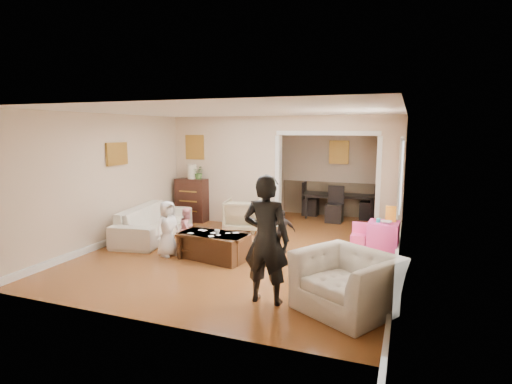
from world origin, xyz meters
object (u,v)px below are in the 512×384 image
at_px(child_kneel_b, 188,229).
at_px(coffee_table, 214,246).
at_px(child_toddler, 282,232).
at_px(play_table, 383,236).
at_px(sofa, 154,222).
at_px(dresser, 193,200).
at_px(child_kneel_a, 168,229).
at_px(table_lamp, 192,172).
at_px(armchair_back, 243,215).
at_px(coffee_cup, 217,232).
at_px(armchair_front, 347,282).
at_px(cyan_cup, 378,220).
at_px(adult_person, 266,239).
at_px(dining_table, 339,205).

bearing_deg(child_kneel_b, coffee_table, -121.73).
bearing_deg(child_toddler, play_table, 178.49).
distance_m(sofa, dresser, 1.74).
xyz_separation_m(play_table, child_kneel_a, (-3.65, -1.79, 0.24)).
height_order(sofa, table_lamp, table_lamp).
distance_m(armchair_back, child_toddler, 1.91).
relative_size(dresser, child_toddler, 1.31).
bearing_deg(table_lamp, armchair_back, -17.50).
bearing_deg(coffee_cup, child_kneel_a, -173.99).
distance_m(coffee_cup, play_table, 3.19).
bearing_deg(armchair_front, child_toddler, 155.96).
bearing_deg(child_kneel_b, armchair_front, -125.19).
bearing_deg(child_kneel_b, cyan_cup, -77.72).
xyz_separation_m(table_lamp, play_table, (4.67, -0.94, -0.98)).
bearing_deg(sofa, table_lamp, -8.77).
distance_m(armchair_back, armchair_front, 4.44).
relative_size(play_table, child_toddler, 0.68).
xyz_separation_m(play_table, adult_person, (-1.30, -3.08, 0.59)).
relative_size(dresser, dining_table, 0.59).
height_order(play_table, child_toddler, child_toddler).
relative_size(armchair_front, child_toddler, 1.40).
height_order(cyan_cup, child_toddler, child_toddler).
bearing_deg(dresser, table_lamp, 0.00).
distance_m(sofa, armchair_back, 1.97).
height_order(coffee_table, cyan_cup, cyan_cup).
height_order(table_lamp, coffee_cup, table_lamp).
xyz_separation_m(play_table, child_kneel_b, (-3.50, -1.34, 0.14)).
bearing_deg(dining_table, sofa, -141.84).
distance_m(armchair_front, child_kneel_b, 3.62).
xyz_separation_m(coffee_table, child_kneel_a, (-0.85, -0.15, 0.28)).
relative_size(adult_person, child_kneel_b, 2.10).
relative_size(adult_person, child_kneel_a, 1.70).
relative_size(dresser, cyan_cup, 13.39).
bearing_deg(dresser, coffee_cup, -53.10).
relative_size(dresser, adult_person, 0.62).
xyz_separation_m(sofa, play_table, (4.64, 0.78, -0.06)).
bearing_deg(table_lamp, coffee_table, -54.00).
distance_m(sofa, child_kneel_a, 1.43).
xyz_separation_m(table_lamp, child_toddler, (2.93, -1.83, -0.84)).
height_order(child_kneel_b, child_toddler, same).
bearing_deg(armchair_back, coffee_table, 87.49).
distance_m(dining_table, child_toddler, 3.59).
height_order(armchair_back, dresser, dresser).
bearing_deg(dresser, armchair_front, -41.53).
height_order(dresser, coffee_table, dresser).
relative_size(table_lamp, child_kneel_b, 0.44).
bearing_deg(armchair_front, dining_table, 130.69).
height_order(armchair_back, coffee_cup, armchair_back).
bearing_deg(child_toddler, armchair_front, 97.05).
xyz_separation_m(sofa, armchair_back, (1.54, 1.23, 0.02)).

